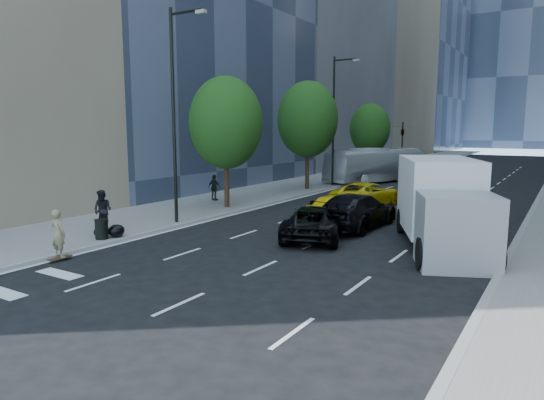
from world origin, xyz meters
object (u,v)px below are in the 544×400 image
Objects in this scene: black_sedan_lincoln at (315,222)px; trash_can at (102,230)px; city_bus at (376,165)px; skateboarder at (59,237)px; box_truck at (442,204)px; black_sedan_mercedes at (357,211)px.

black_sedan_lincoln reaches higher than trash_can.
city_bus is (-5.30, 22.35, 0.79)m from black_sedan_lincoln.
skateboarder is 10.06m from black_sedan_lincoln.
city_bus is at bearing 86.28° from trash_can.
city_bus is at bearing 92.36° from box_truck.
box_truck is 13.74m from trash_can.
trash_can is at bearing -69.78° from skateboarder.
black_sedan_mercedes is 11.43m from trash_can.
black_sedan_lincoln is 22.98m from city_bus.
black_sedan_mercedes is 0.73× the size of box_truck.
city_bus is (-6.00, 19.35, 0.68)m from black_sedan_mercedes.
box_truck is (5.00, 1.04, 1.07)m from black_sedan_lincoln.
trash_can is at bearing -175.62° from box_truck.
skateboarder is 30.36m from city_bus.
box_truck is at bearing 172.55° from black_sedan_lincoln.
city_bus reaches higher than trash_can.
skateboarder is 0.16× the size of city_bus.
black_sedan_mercedes is 20.27m from city_bus.
city_bus is 27.77m from trash_can.
trash_can is (-12.10, -6.39, -1.23)m from box_truck.
trash_can is at bearing 17.85° from black_sedan_lincoln.
black_sedan_mercedes is at bearing 46.95° from trash_can.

